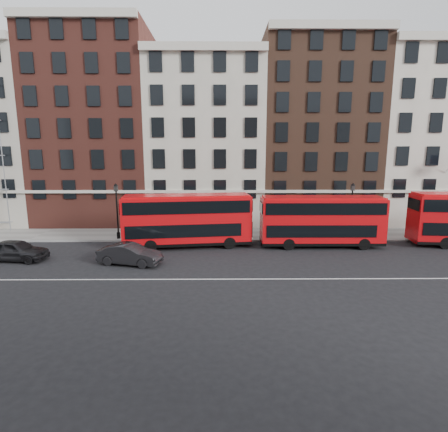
{
  "coord_description": "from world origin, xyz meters",
  "views": [
    {
      "loc": [
        1.71,
        -24.14,
        8.4
      ],
      "look_at": [
        1.96,
        5.0,
        3.0
      ],
      "focal_mm": 28.0,
      "sensor_mm": 36.0,
      "label": 1
    }
  ],
  "objects_px": {
    "bus_c": "(321,220)",
    "car_rear": "(16,250)",
    "bus_b": "(187,219)",
    "car_front": "(130,254)"
  },
  "relations": [
    {
      "from": "car_front",
      "to": "bus_c",
      "type": "bearing_deg",
      "value": -59.41
    },
    {
      "from": "bus_c",
      "to": "car_rear",
      "type": "bearing_deg",
      "value": -171.1
    },
    {
      "from": "car_front",
      "to": "car_rear",
      "type": "bearing_deg",
      "value": 96.93
    },
    {
      "from": "bus_b",
      "to": "bus_c",
      "type": "relative_size",
      "value": 1.06
    },
    {
      "from": "bus_c",
      "to": "car_front",
      "type": "relative_size",
      "value": 2.25
    },
    {
      "from": "car_rear",
      "to": "car_front",
      "type": "relative_size",
      "value": 1.02
    },
    {
      "from": "car_rear",
      "to": "bus_c",
      "type": "bearing_deg",
      "value": -74.31
    },
    {
      "from": "bus_b",
      "to": "car_rear",
      "type": "relative_size",
      "value": 2.35
    },
    {
      "from": "car_rear",
      "to": "bus_b",
      "type": "bearing_deg",
      "value": -66.57
    },
    {
      "from": "bus_c",
      "to": "car_front",
      "type": "height_order",
      "value": "bus_c"
    }
  ]
}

